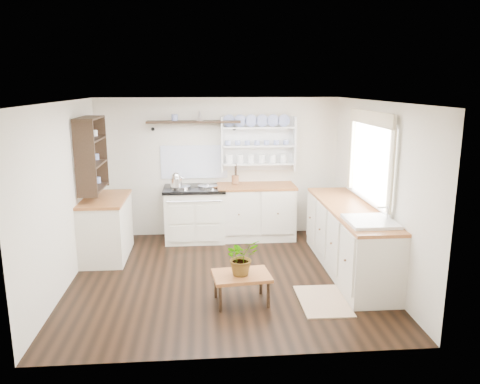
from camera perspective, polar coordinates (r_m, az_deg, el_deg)
name	(u,v)px	position (r m, az deg, el deg)	size (l,w,h in m)	color
floor	(225,277)	(6.34, -1.84, -10.28)	(4.00, 3.80, 0.01)	black
wall_back	(219,167)	(7.85, -2.61, 3.02)	(4.00, 0.02, 2.30)	beige
wall_right	(376,190)	(6.40, 16.27, 0.23)	(0.02, 3.80, 2.30)	beige
wall_left	(64,196)	(6.22, -20.65, -0.44)	(0.02, 3.80, 2.30)	beige
ceiling	(224,102)	(5.83, -2.01, 10.96)	(4.00, 3.80, 0.01)	white
window	(370,157)	(6.44, 15.61, 4.11)	(0.08, 1.55, 1.22)	white
aga_cooker	(195,213)	(7.67, -5.52, -2.61)	(0.99, 0.69, 0.92)	white
back_cabinets	(256,211)	(7.75, 1.97, -2.33)	(1.27, 0.63, 0.90)	beige
right_cabinets	(349,238)	(6.57, 13.13, -5.50)	(0.62, 2.43, 0.90)	beige
belfast_sink	(370,231)	(5.79, 15.54, -4.61)	(0.55, 0.60, 0.45)	white
left_cabinets	(106,227)	(7.17, -15.98, -4.11)	(0.62, 1.13, 0.90)	beige
plate_rack	(258,143)	(7.80, 2.17, 5.98)	(1.20, 0.22, 0.90)	white
high_shelf	(194,122)	(7.62, -5.67, 8.43)	(1.50, 0.29, 0.16)	black
left_shelving	(91,154)	(6.97, -17.67, 4.49)	(0.28, 0.80, 1.05)	black
kettle	(176,180)	(7.43, -7.79, 1.49)	(0.18, 0.18, 0.22)	silver
utensil_crock	(235,180)	(7.68, -0.58, 1.51)	(0.12, 0.12, 0.14)	brown
center_table	(242,278)	(5.52, 0.19, -10.41)	(0.70, 0.54, 0.36)	brown
potted_plant	(242,257)	(5.43, 0.19, -7.91)	(0.38, 0.33, 0.43)	#3F7233
floor_rug	(323,301)	(5.76, 10.06, -12.93)	(0.55, 0.85, 0.02)	#967F57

